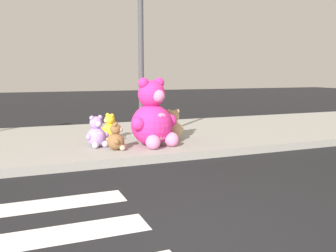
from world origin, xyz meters
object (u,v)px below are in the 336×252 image
Objects in this scene: sign_pole at (141,58)px; plush_teal at (157,124)px; plush_brown at (117,139)px; plush_lavender at (97,134)px; plush_tan at (173,127)px; plush_pink_large at (153,119)px; plush_yellow at (109,129)px; plush_white at (140,125)px.

sign_pole is 4.95× the size of plush_teal.
plush_brown is (-0.72, -0.72, -1.49)m from sign_pole.
sign_pole is 1.79m from plush_lavender.
plush_brown is (-1.27, -1.28, -0.05)m from plush_teal.
plush_tan reaches higher than plush_brown.
plush_teal is at bearing 66.01° from plush_pink_large.
plush_yellow is 0.85× the size of plush_teal.
plush_tan is 1.48m from plush_brown.
plush_pink_large is 1.55m from plush_white.
plush_teal reaches higher than plush_yellow.
plush_brown is (-0.14, -1.17, -0.02)m from plush_yellow.
plush_lavender is 0.50m from plush_brown.
sign_pole is 4.90× the size of plush_tan.
plush_pink_large is 2.58× the size of plush_brown.
plush_pink_large is (0.04, -0.59, -1.17)m from sign_pole.
plush_tan is at bearing -25.47° from plush_yellow.
plush_tan is at bearing 23.41° from plush_brown.
plush_pink_large is at bearing -98.12° from plush_white.
plush_brown is (-1.36, -0.59, -0.06)m from plush_tan.
plush_white is at bearing 81.88° from plush_pink_large.
sign_pole is 6.52× the size of plush_white.
plush_pink_large is at bearing -86.46° from sign_pole.
plush_brown is at bearing -96.77° from plush_yellow.
sign_pole is 1.31m from plush_pink_large.
plush_teal is at bearing 97.85° from plush_tan.
plush_yellow is 0.84× the size of plush_tan.
plush_brown is (-0.75, -0.13, -0.32)m from plush_pink_large.
sign_pole is 1.64m from plush_teal.
plush_teal reaches higher than plush_white.
plush_yellow is at bearing 61.08° from plush_lavender.
plush_teal reaches higher than plush_lavender.
sign_pole is 1.81m from plush_brown.
plush_brown is at bearing -156.59° from plush_tan.
plush_white is at bearing 110.71° from plush_tan.
sign_pole is 2.44× the size of plush_pink_large.
plush_lavender is at bearing 123.49° from plush_brown.
sign_pole reaches higher than plush_tan.
plush_lavender is at bearing -118.92° from plush_yellow.
plush_pink_large is at bearing -15.57° from plush_lavender.
plush_brown is (-0.97, -1.63, 0.01)m from plush_white.
plush_pink_large is 1.24m from plush_yellow.
plush_yellow is at bearing 83.23° from plush_brown.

